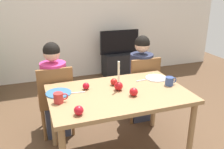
# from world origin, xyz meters

# --- Properties ---
(back_wall) EXTENTS (6.40, 0.10, 2.60)m
(back_wall) POSITION_xyz_m (0.00, 2.60, 1.30)
(back_wall) COLOR silver
(back_wall) RESTS_ON ground
(dining_table) EXTENTS (1.40, 0.90, 0.75)m
(dining_table) POSITION_xyz_m (0.00, 0.00, 0.67)
(dining_table) COLOR #99754C
(dining_table) RESTS_ON ground
(chair_left) EXTENTS (0.40, 0.40, 0.90)m
(chair_left) POSITION_xyz_m (-0.57, 0.61, 0.51)
(chair_left) COLOR brown
(chair_left) RESTS_ON ground
(chair_right) EXTENTS (0.40, 0.40, 0.90)m
(chair_right) POSITION_xyz_m (0.56, 0.61, 0.51)
(chair_right) COLOR brown
(chair_right) RESTS_ON ground
(person_left_child) EXTENTS (0.30, 0.30, 1.17)m
(person_left_child) POSITION_xyz_m (-0.57, 0.64, 0.57)
(person_left_child) COLOR #33384C
(person_left_child) RESTS_ON ground
(person_right_child) EXTENTS (0.30, 0.30, 1.17)m
(person_right_child) POSITION_xyz_m (0.56, 0.64, 0.57)
(person_right_child) COLOR #33384C
(person_right_child) RESTS_ON ground
(tv_stand) EXTENTS (0.64, 0.40, 0.48)m
(tv_stand) POSITION_xyz_m (0.89, 2.30, 0.24)
(tv_stand) COLOR black
(tv_stand) RESTS_ON ground
(tv) EXTENTS (0.79, 0.05, 0.46)m
(tv) POSITION_xyz_m (0.89, 2.30, 0.71)
(tv) COLOR black
(tv) RESTS_ON tv_stand
(candle_centerpiece) EXTENTS (0.09, 0.09, 0.31)m
(candle_centerpiece) POSITION_xyz_m (0.02, 0.05, 0.81)
(candle_centerpiece) COLOR red
(candle_centerpiece) RESTS_ON dining_table
(plate_left) EXTENTS (0.25, 0.25, 0.01)m
(plate_left) POSITION_xyz_m (-0.58, 0.16, 0.76)
(plate_left) COLOR teal
(plate_left) RESTS_ON dining_table
(plate_right) EXTENTS (0.24, 0.24, 0.01)m
(plate_right) POSITION_xyz_m (0.55, 0.21, 0.76)
(plate_right) COLOR silver
(plate_right) RESTS_ON dining_table
(mug_left) EXTENTS (0.13, 0.09, 0.10)m
(mug_left) POSITION_xyz_m (-0.60, -0.04, 0.80)
(mug_left) COLOR #B72D2D
(mug_left) RESTS_ON dining_table
(mug_right) EXTENTS (0.13, 0.09, 0.09)m
(mug_right) POSITION_xyz_m (0.58, -0.01, 0.80)
(mug_right) COLOR #33477F
(mug_right) RESTS_ON dining_table
(fork_left) EXTENTS (0.18, 0.04, 0.01)m
(fork_left) POSITION_xyz_m (-0.41, 0.12, 0.75)
(fork_left) COLOR silver
(fork_left) RESTS_ON dining_table
(fork_right) EXTENTS (0.18, 0.04, 0.01)m
(fork_right) POSITION_xyz_m (0.38, 0.21, 0.75)
(fork_right) COLOR silver
(fork_right) RESTS_ON dining_table
(apple_near_candle) EXTENTS (0.08, 0.08, 0.08)m
(apple_near_candle) POSITION_xyz_m (0.02, 0.19, 0.79)
(apple_near_candle) COLOR #B11C18
(apple_near_candle) RESTS_ON dining_table
(apple_by_left_plate) EXTENTS (0.08, 0.08, 0.08)m
(apple_by_left_plate) POSITION_xyz_m (0.11, -0.13, 0.79)
(apple_by_left_plate) COLOR red
(apple_by_left_plate) RESTS_ON dining_table
(apple_by_right_mug) EXTENTS (0.08, 0.08, 0.08)m
(apple_by_right_mug) POSITION_xyz_m (-0.48, -0.32, 0.79)
(apple_by_right_mug) COLOR red
(apple_by_right_mug) RESTS_ON dining_table
(apple_far_edge) EXTENTS (0.07, 0.07, 0.07)m
(apple_far_edge) POSITION_xyz_m (-0.29, 0.18, 0.79)
(apple_far_edge) COLOR red
(apple_far_edge) RESTS_ON dining_table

